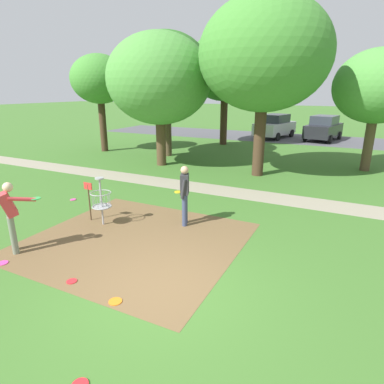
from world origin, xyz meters
TOP-DOWN VIEW (x-y plane):
  - ground_plane at (0.00, 0.00)m, footprint 160.00×160.00m
  - dirt_tee_pad at (-1.77, 1.62)m, footprint 5.21×4.87m
  - disc_golf_basket at (-3.26, 2.08)m, footprint 0.98×0.58m
  - player_foreground_watching at (-3.95, -0.13)m, footprint 0.96×0.80m
  - player_throwing at (-1.11, 3.11)m, footprint 0.45×0.50m
  - frisbee_by_tee at (-0.58, -0.63)m, footprint 0.24×0.24m
  - frisbee_mid_grass at (-1.79, -0.50)m, footprint 0.21×0.21m
  - frisbee_far_left at (-5.62, 3.29)m, footprint 0.20×0.20m
  - frisbee_far_right at (-3.72, -0.65)m, footprint 0.22×0.22m
  - tree_near_left at (3.58, 12.72)m, footprint 3.83×3.83m
  - tree_mid_left at (-0.78, 9.59)m, footprint 5.40×5.40m
  - tree_mid_center at (-11.04, 11.27)m, footprint 3.34×3.34m
  - tree_mid_right at (-6.73, 11.74)m, footprint 4.78×4.78m
  - tree_far_left at (-5.29, 16.98)m, footprint 5.12×5.12m
  - tree_far_center at (-5.76, 9.46)m, footprint 5.01×5.01m
  - parking_lot_strip at (0.00, 22.20)m, footprint 36.00×6.00m
  - parked_car_leftmost at (-2.82, 21.91)m, footprint 2.69×4.50m
  - parked_car_center_left at (0.81, 22.15)m, footprint 2.54×4.46m
  - gravel_path at (0.00, 6.63)m, footprint 40.00×1.28m

SIDE VIEW (x-z plane):
  - ground_plane at x=0.00m, z-range 0.00..0.00m
  - gravel_path at x=0.00m, z-range 0.00..0.00m
  - parking_lot_strip at x=0.00m, z-range 0.00..0.01m
  - dirt_tee_pad at x=-1.77m, z-range 0.00..0.01m
  - frisbee_by_tee at x=-0.58m, z-range 0.00..0.02m
  - frisbee_mid_grass at x=-1.79m, z-range 0.00..0.02m
  - frisbee_far_left at x=-5.62m, z-range 0.00..0.02m
  - frisbee_far_right at x=-3.72m, z-range 0.00..0.02m
  - disc_golf_basket at x=-3.26m, z-range 0.06..1.45m
  - parked_car_leftmost at x=-2.82m, z-range 0.00..1.84m
  - parked_car_center_left at x=0.81m, z-range 0.00..1.84m
  - player_throwing at x=-1.11m, z-range 0.11..1.82m
  - player_foreground_watching at x=-3.95m, z-range 0.13..1.84m
  - tree_near_left at x=3.58m, z-range 1.08..6.54m
  - tree_far_center at x=-5.76m, z-range 1.01..7.30m
  - tree_mid_center at x=-11.04m, z-range 1.39..7.10m
  - tree_mid_right at x=-6.73m, z-range 1.30..8.02m
  - tree_mid_left at x=-0.78m, z-range 1.36..8.72m
  - tree_far_left at x=-5.29m, z-range 1.44..8.73m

